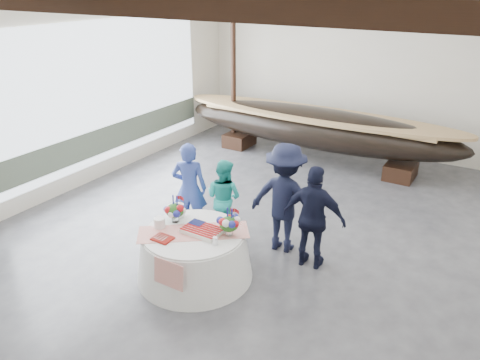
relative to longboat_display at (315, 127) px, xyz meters
The scene contains 12 objects.
floor 4.66m from the longboat_display, 76.77° to the right, with size 10.00×12.00×0.01m, color #3D3D42.
wall_back 2.30m from the longboat_display, 55.99° to the left, with size 10.00×0.02×4.50m, color silver.
wall_left 6.10m from the longboat_display, 131.62° to the right, with size 0.02×12.00×4.50m, color silver.
pavilion_structure 4.92m from the longboat_display, 74.12° to the right, with size 9.80×11.76×4.50m.
open_bay 5.29m from the longboat_display, 138.52° to the right, with size 0.03×7.00×3.20m.
longboat_display is the anchor object (origin of this frame).
banquet_table 5.85m from the longboat_display, 85.70° to the right, with size 1.86×1.86×0.80m.
tabletop_items 5.70m from the longboat_display, 85.77° to the right, with size 1.70×1.48×0.40m.
guest_woman_blue 4.69m from the longboat_display, 96.09° to the right, with size 0.64×0.42×1.76m, color navy.
guest_woman_teal 4.41m from the longboat_display, 88.87° to the right, with size 0.72×0.56×1.47m, color teal.
guest_man_left 4.49m from the longboat_display, 73.51° to the right, with size 1.26×0.73×1.96m, color black.
guest_man_right 4.95m from the longboat_display, 67.16° to the right, with size 1.04×0.43×1.78m, color black.
Camera 1 is at (3.32, -6.42, 4.45)m, focal length 35.00 mm.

